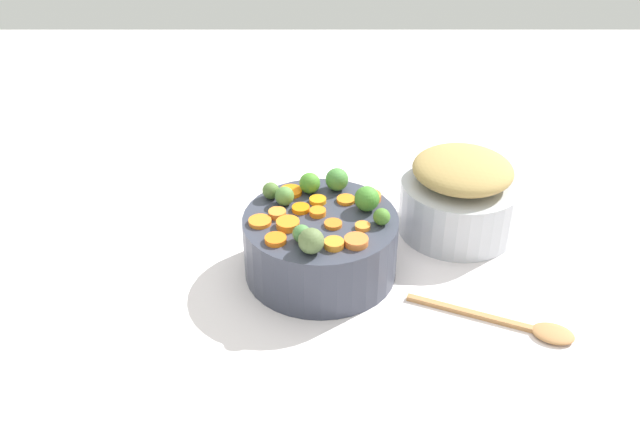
# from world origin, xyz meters

# --- Properties ---
(tabletop) EXTENTS (2.40, 2.40, 0.02)m
(tabletop) POSITION_xyz_m (0.00, 0.00, 0.01)
(tabletop) COLOR white
(tabletop) RESTS_ON ground
(serving_bowl_carrots) EXTENTS (0.26, 0.26, 0.11)m
(serving_bowl_carrots) POSITION_xyz_m (-0.04, -0.06, 0.07)
(serving_bowl_carrots) COLOR #373B49
(serving_bowl_carrots) RESTS_ON tabletop
(metal_pot) EXTENTS (0.22, 0.22, 0.10)m
(metal_pot) POSITION_xyz_m (0.22, 0.07, 0.07)
(metal_pot) COLOR #B5BAC3
(metal_pot) RESTS_ON tabletop
(stuffing_mound) EXTENTS (0.18, 0.18, 0.05)m
(stuffing_mound) POSITION_xyz_m (0.22, 0.07, 0.15)
(stuffing_mound) COLOR #A88C4F
(stuffing_mound) RESTS_ON metal_pot
(carrot_slice_0) EXTENTS (0.05, 0.05, 0.01)m
(carrot_slice_0) POSITION_xyz_m (0.05, -0.00, 0.13)
(carrot_slice_0) COLOR orange
(carrot_slice_0) RESTS_ON serving_bowl_carrots
(carrot_slice_1) EXTENTS (0.06, 0.06, 0.01)m
(carrot_slice_1) POSITION_xyz_m (-0.09, 0.02, 0.13)
(carrot_slice_1) COLOR orange
(carrot_slice_1) RESTS_ON serving_bowl_carrots
(carrot_slice_2) EXTENTS (0.03, 0.03, 0.01)m
(carrot_slice_2) POSITION_xyz_m (0.03, -0.09, 0.13)
(carrot_slice_2) COLOR orange
(carrot_slice_2) RESTS_ON serving_bowl_carrots
(carrot_slice_3) EXTENTS (0.05, 0.05, 0.01)m
(carrot_slice_3) POSITION_xyz_m (-0.13, -0.07, 0.13)
(carrot_slice_3) COLOR orange
(carrot_slice_3) RESTS_ON serving_bowl_carrots
(carrot_slice_4) EXTENTS (0.04, 0.04, 0.01)m
(carrot_slice_4) POSITION_xyz_m (0.01, -0.01, 0.13)
(carrot_slice_4) COLOR orange
(carrot_slice_4) RESTS_ON serving_bowl_carrots
(carrot_slice_5) EXTENTS (0.05, 0.05, 0.01)m
(carrot_slice_5) POSITION_xyz_m (-0.09, -0.08, 0.13)
(carrot_slice_5) COLOR orange
(carrot_slice_5) RESTS_ON serving_bowl_carrots
(carrot_slice_6) EXTENTS (0.04, 0.04, 0.01)m
(carrot_slice_6) POSITION_xyz_m (-0.07, -0.03, 0.13)
(carrot_slice_6) COLOR orange
(carrot_slice_6) RESTS_ON serving_bowl_carrots
(carrot_slice_7) EXTENTS (0.04, 0.04, 0.01)m
(carrot_slice_7) POSITION_xyz_m (-0.02, -0.08, 0.13)
(carrot_slice_7) COLOR orange
(carrot_slice_7) RESTS_ON serving_bowl_carrots
(carrot_slice_8) EXTENTS (0.04, 0.04, 0.01)m
(carrot_slice_8) POSITION_xyz_m (-0.04, -0.01, 0.13)
(carrot_slice_8) COLOR orange
(carrot_slice_8) RESTS_ON serving_bowl_carrots
(carrot_slice_9) EXTENTS (0.04, 0.04, 0.01)m
(carrot_slice_9) POSITION_xyz_m (-0.11, -0.05, 0.13)
(carrot_slice_9) COLOR orange
(carrot_slice_9) RESTS_ON serving_bowl_carrots
(carrot_slice_10) EXTENTS (0.04, 0.04, 0.01)m
(carrot_slice_10) POSITION_xyz_m (-0.11, -0.12, 0.13)
(carrot_slice_10) COLOR orange
(carrot_slice_10) RESTS_ON serving_bowl_carrots
(carrot_slice_11) EXTENTS (0.03, 0.03, 0.01)m
(carrot_slice_11) POSITION_xyz_m (-0.04, -0.05, 0.13)
(carrot_slice_11) COLOR orange
(carrot_slice_11) RESTS_ON serving_bowl_carrots
(carrot_slice_12) EXTENTS (0.03, 0.03, 0.01)m
(carrot_slice_12) POSITION_xyz_m (-0.02, -0.14, 0.13)
(carrot_slice_12) COLOR orange
(carrot_slice_12) RESTS_ON serving_bowl_carrots
(carrot_slice_13) EXTENTS (0.05, 0.05, 0.01)m
(carrot_slice_13) POSITION_xyz_m (0.02, -0.13, 0.13)
(carrot_slice_13) COLOR orange
(carrot_slice_13) RESTS_ON serving_bowl_carrots
(brussels_sprout_0) EXTENTS (0.03, 0.03, 0.03)m
(brussels_sprout_0) POSITION_xyz_m (-0.10, -0.01, 0.15)
(brussels_sprout_0) COLOR #53833B
(brussels_sprout_0) RESTS_ON serving_bowl_carrots
(brussels_sprout_1) EXTENTS (0.04, 0.04, 0.04)m
(brussels_sprout_1) POSITION_xyz_m (0.04, -0.03, 0.15)
(brussels_sprout_1) COLOR #44872D
(brussels_sprout_1) RESTS_ON serving_bowl_carrots
(brussels_sprout_2) EXTENTS (0.03, 0.03, 0.03)m
(brussels_sprout_2) POSITION_xyz_m (0.06, -0.07, 0.14)
(brussels_sprout_2) COLOR #477A2A
(brussels_sprout_2) RESTS_ON serving_bowl_carrots
(brussels_sprout_3) EXTENTS (0.03, 0.03, 0.03)m
(brussels_sprout_3) POSITION_xyz_m (-0.07, -0.12, 0.14)
(brussels_sprout_3) COLOR #497E40
(brussels_sprout_3) RESTS_ON serving_bowl_carrots
(brussels_sprout_4) EXTENTS (0.03, 0.03, 0.03)m
(brussels_sprout_4) POSITION_xyz_m (-0.12, 0.01, 0.14)
(brussels_sprout_4) COLOR #4E6F33
(brussels_sprout_4) RESTS_ON serving_bowl_carrots
(brussels_sprout_5) EXTENTS (0.04, 0.04, 0.04)m
(brussels_sprout_5) POSITION_xyz_m (-0.05, -0.15, 0.15)
(brussels_sprout_5) COLOR #5A7040
(brussels_sprout_5) RESTS_ON serving_bowl_carrots
(brussels_sprout_6) EXTENTS (0.04, 0.04, 0.04)m
(brussels_sprout_6) POSITION_xyz_m (-0.01, 0.03, 0.15)
(brussels_sprout_6) COLOR #448237
(brussels_sprout_6) RESTS_ON serving_bowl_carrots
(brussels_sprout_7) EXTENTS (0.04, 0.04, 0.04)m
(brussels_sprout_7) POSITION_xyz_m (-0.05, 0.02, 0.15)
(brussels_sprout_7) COLOR #468629
(brussels_sprout_7) RESTS_ON serving_bowl_carrots
(wooden_spoon) EXTENTS (0.25, 0.13, 0.01)m
(wooden_spoon) POSITION_xyz_m (0.28, -0.21, 0.03)
(wooden_spoon) COLOR #AE7847
(wooden_spoon) RESTS_ON tabletop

